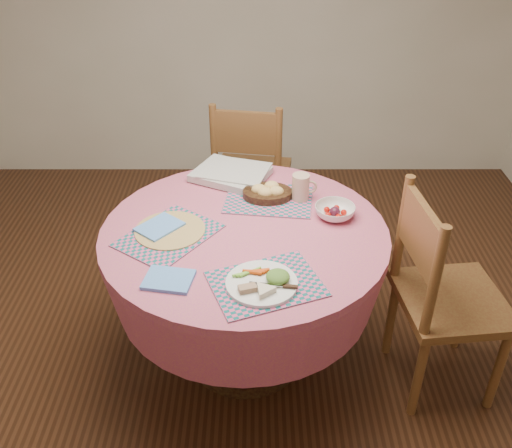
% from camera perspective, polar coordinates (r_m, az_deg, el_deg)
% --- Properties ---
extents(ground, '(4.00, 4.00, 0.00)m').
position_cam_1_polar(ground, '(2.92, -1.01, -12.93)').
color(ground, '#331C0F').
rests_on(ground, ground).
extents(dining_table, '(1.24, 1.24, 0.75)m').
position_cam_1_polar(dining_table, '(2.55, -1.12, -4.23)').
color(dining_table, '#C65C69').
rests_on(dining_table, ground).
extents(chair_right, '(0.49, 0.51, 1.00)m').
position_cam_1_polar(chair_right, '(2.59, 18.02, -6.62)').
color(chair_right, brown).
rests_on(chair_right, ground).
extents(chair_back, '(0.51, 0.49, 0.96)m').
position_cam_1_polar(chair_back, '(3.44, -0.59, 5.33)').
color(chair_back, brown).
rests_on(chair_back, ground).
extents(placemat_front, '(0.48, 0.42, 0.01)m').
position_cam_1_polar(placemat_front, '(2.14, 1.01, -6.01)').
color(placemat_front, '#115E62').
rests_on(placemat_front, dining_table).
extents(placemat_left, '(0.48, 0.50, 0.01)m').
position_cam_1_polar(placemat_left, '(2.43, -8.70, -1.14)').
color(placemat_left, '#115E62').
rests_on(placemat_left, dining_table).
extents(placemat_back, '(0.43, 0.35, 0.01)m').
position_cam_1_polar(placemat_back, '(2.65, 1.30, 2.50)').
color(placemat_back, '#115E62').
rests_on(placemat_back, dining_table).
extents(wicker_trivet, '(0.30, 0.30, 0.01)m').
position_cam_1_polar(wicker_trivet, '(2.45, -8.59, -0.65)').
color(wicker_trivet, '#A58447').
rests_on(wicker_trivet, dining_table).
extents(napkin_near, '(0.20, 0.17, 0.01)m').
position_cam_1_polar(napkin_near, '(2.18, -8.73, -5.52)').
color(napkin_near, '#5993E6').
rests_on(napkin_near, dining_table).
extents(napkin_far, '(0.22, 0.23, 0.01)m').
position_cam_1_polar(napkin_far, '(2.47, -9.63, -0.31)').
color(napkin_far, '#5993E6').
rests_on(napkin_far, placemat_left).
extents(dinner_plate, '(0.27, 0.27, 0.05)m').
position_cam_1_polar(dinner_plate, '(2.12, 0.76, -5.86)').
color(dinner_plate, white).
rests_on(dinner_plate, placemat_front).
extents(bread_bowl, '(0.23, 0.23, 0.08)m').
position_cam_1_polar(bread_bowl, '(2.65, 1.17, 3.24)').
color(bread_bowl, black).
rests_on(bread_bowl, placemat_back).
extents(latte_mug, '(0.12, 0.08, 0.12)m').
position_cam_1_polar(latte_mug, '(2.63, 4.54, 3.71)').
color(latte_mug, '#CBA78B').
rests_on(latte_mug, placemat_back).
extents(fruit_bowl, '(0.18, 0.18, 0.06)m').
position_cam_1_polar(fruit_bowl, '(2.54, 7.89, 1.23)').
color(fruit_bowl, white).
rests_on(fruit_bowl, dining_table).
extents(newspaper_stack, '(0.42, 0.39, 0.04)m').
position_cam_1_polar(newspaper_stack, '(2.83, -2.49, 5.08)').
color(newspaper_stack, silver).
rests_on(newspaper_stack, dining_table).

